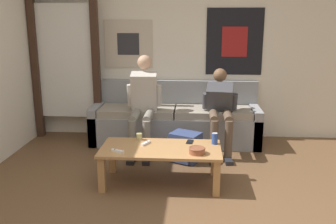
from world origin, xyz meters
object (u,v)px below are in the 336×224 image
Objects in this scene: person_seated_adult at (143,101)px; game_controller_near_right at (117,151)px; couch at (175,122)px; game_controller_near_left at (146,143)px; backpack at (185,148)px; ceramic_bowl at (197,150)px; person_seated_teen at (220,107)px; drink_can_blue at (215,139)px; cell_phone at (190,142)px; coffee_table at (161,153)px; pillar_candle at (139,137)px.

person_seated_adult is 8.75× the size of game_controller_near_right.
game_controller_near_left is at bearing -100.82° from couch.
backpack is at bearing 51.04° from game_controller_near_right.
backpack is (0.57, -0.37, -0.51)m from person_seated_adult.
ceramic_bowl reaches higher than backpack.
couch is 0.78m from backpack.
person_seated_teen reaches higher than couch.
person_seated_teen is at bearing 48.58° from game_controller_near_left.
drink_can_blue is at bearing 18.15° from game_controller_near_right.
person_seated_teen is 8.71× the size of drink_can_blue.
drink_can_blue is 0.86× the size of cell_phone.
person_seated_adult reaches higher than backpack.
person_seated_adult is at bearing 99.18° from game_controller_near_left.
couch is 1.85× the size of coffee_table.
coffee_table is at bearing -42.42° from pillar_candle.
couch is 0.68m from person_seated_adult.
cell_phone is at bearing 26.56° from game_controller_near_right.
backpack is 0.75m from game_controller_near_left.
person_seated_adult is 1.24m from game_controller_near_right.
couch reaches higher than backpack.
person_seated_teen is at bearing -29.48° from couch.
backpack is 2.53× the size of ceramic_bowl.
drink_can_blue is 0.86× the size of game_controller_near_left.
ceramic_bowl is 0.82m from game_controller_near_right.
couch reaches higher than game_controller_near_right.
pillar_candle is (-0.27, 0.24, 0.10)m from coffee_table.
pillar_candle is 0.85m from drink_can_blue.
backpack is at bearing 99.85° from ceramic_bowl.
person_seated_adult reaches higher than couch.
couch is 1.87× the size of person_seated_adult.
person_seated_adult is 8.74× the size of cell_phone.
drink_can_blue is 1.06m from game_controller_near_right.
backpack is 0.87m from ceramic_bowl.
pillar_candle reaches higher than game_controller_near_right.
ceramic_bowl is 1.19× the size of game_controller_near_left.
backpack is (0.16, -0.75, -0.12)m from couch.
ceramic_bowl is at bearing -77.38° from cell_phone.
drink_can_blue is at bearing 15.54° from coffee_table.
ceramic_bowl reaches higher than coffee_table.
ceramic_bowl is 0.37m from drink_can_blue.
coffee_table is 1.18× the size of person_seated_teen.
person_seated_adult is 1.17× the size of person_seated_teen.
pillar_candle is 0.60× the size of game_controller_near_left.
backpack is at bearing -33.06° from person_seated_adult.
person_seated_teen is 0.93m from drink_can_blue.
couch is 27.36× the size of pillar_candle.
game_controller_near_right is (-0.26, -0.26, 0.00)m from game_controller_near_left.
person_seated_adult is at bearing 107.48° from coffee_table.
game_controller_near_left is (-0.17, 0.09, 0.07)m from coffee_table.
game_controller_near_right is at bearing -134.82° from game_controller_near_left.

